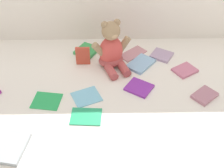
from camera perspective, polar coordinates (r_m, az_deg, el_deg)
ground_plane at (r=1.27m, az=-0.09°, el=-0.42°), size 3.20×3.20×0.00m
teddy_bear at (r=1.34m, az=-0.03°, el=6.82°), size 0.19×0.20×0.23m
book_case_0 at (r=1.22m, az=-5.11°, el=-2.48°), size 0.14×0.14×0.01m
book_case_1 at (r=1.38m, az=-5.83°, el=5.62°), size 0.07×0.02×0.09m
book_case_2 at (r=1.46m, az=4.18°, el=6.13°), size 0.15×0.14×0.01m
book_case_3 at (r=1.39m, az=14.32°, el=2.67°), size 0.13×0.12×0.01m
book_case_4 at (r=1.09m, az=-19.09°, el=-11.88°), size 0.11×0.15×0.02m
book_case_5 at (r=1.28m, az=17.97°, el=-2.19°), size 0.13×0.12×0.01m
book_case_6 at (r=1.26m, az=5.40°, el=-0.70°), size 0.14×0.14×0.01m
book_case_7 at (r=1.39m, az=5.77°, el=4.04°), size 0.15×0.16×0.01m
book_case_8 at (r=1.23m, az=-12.90°, el=-3.24°), size 0.13×0.12×0.01m
book_case_9 at (r=1.48m, az=-5.01°, el=6.65°), size 0.14×0.14×0.02m
book_case_10 at (r=1.14m, az=-5.19°, el=-6.39°), size 0.13×0.10×0.01m
book_case_12 at (r=1.46m, az=9.86°, el=5.67°), size 0.13×0.13×0.01m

